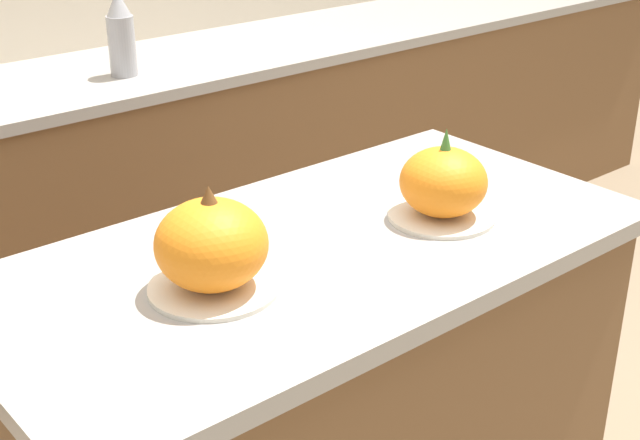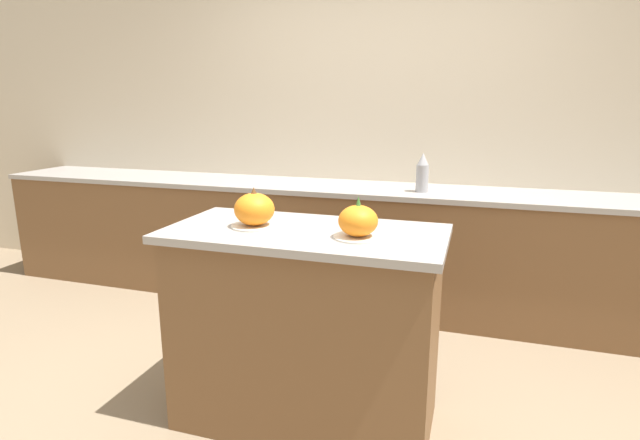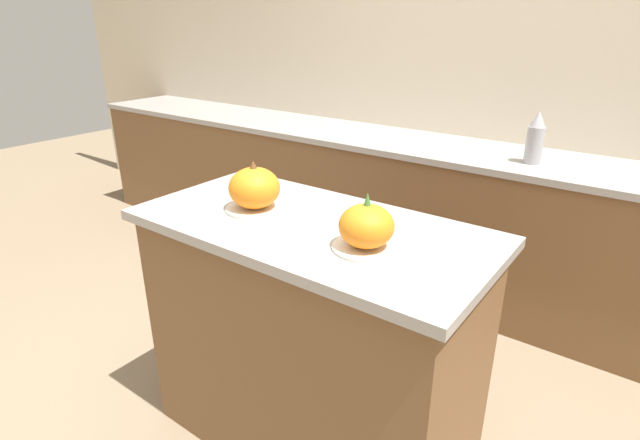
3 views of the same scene
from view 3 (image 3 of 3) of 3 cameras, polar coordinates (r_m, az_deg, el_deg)
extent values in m
plane|color=#847056|center=(2.19, -0.94, -23.53)|extent=(12.00, 12.00, 0.00)
cube|color=beige|center=(3.12, 19.60, 15.23)|extent=(8.00, 0.06, 2.50)
cube|color=brown|center=(1.89, -1.02, -14.00)|extent=(1.16, 0.55, 0.90)
cube|color=gray|center=(1.66, -1.13, -0.88)|extent=(1.22, 0.61, 0.03)
cube|color=brown|center=(3.02, 15.66, -0.79)|extent=(6.00, 0.56, 0.85)
cube|color=gray|center=(2.88, 16.58, 7.37)|extent=(6.00, 0.60, 0.03)
cylinder|color=silver|center=(1.78, -7.39, 1.33)|extent=(0.21, 0.21, 0.01)
ellipsoid|color=orange|center=(1.75, -7.51, 3.65)|extent=(0.18, 0.18, 0.14)
cone|color=brown|center=(1.73, -7.65, 6.28)|extent=(0.03, 0.03, 0.03)
cylinder|color=silver|center=(1.48, 5.24, -3.11)|extent=(0.20, 0.20, 0.01)
ellipsoid|color=orange|center=(1.45, 5.33, -0.68)|extent=(0.16, 0.16, 0.13)
cone|color=#38702D|center=(1.42, 5.45, 2.37)|extent=(0.02, 0.02, 0.04)
cylinder|color=#99999E|center=(2.69, 23.28, 7.86)|extent=(0.08, 0.08, 0.18)
cone|color=#99999E|center=(2.67, 23.71, 10.55)|extent=(0.07, 0.07, 0.08)
camera|label=1|loc=(1.83, -52.42, 16.02)|focal=50.00mm
camera|label=2|loc=(0.82, -123.15, -19.20)|focal=28.00mm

